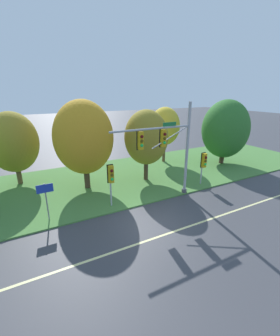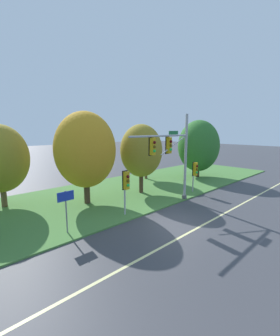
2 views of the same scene
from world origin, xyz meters
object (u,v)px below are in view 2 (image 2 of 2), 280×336
Objects in this scene: tree_right_far at (198,146)px; tree_mid_verge at (141,151)px; route_sign_post at (66,204)px; tree_behind_signpost at (85,150)px; pedestrian_signal_near_kerb at (126,183)px; pedestrian_signal_further_along at (195,171)px; traffic_signal_mast at (173,152)px; tree_tall_centre at (146,145)px; tree_left_of_mast at (0,159)px.

tree_mid_verge is at bearing -178.07° from tree_right_far.
route_sign_post is 19.52m from tree_right_far.
tree_behind_signpost reaches higher than tree_mid_verge.
pedestrian_signal_near_kerb reaches higher than pedestrian_signal_further_along.
tree_behind_signpost reaches higher than route_sign_post.
traffic_signal_mast is 9.38m from tree_tall_centre.
traffic_signal_mast is 8.97m from route_sign_post.
traffic_signal_mast is 11.34m from tree_right_far.
tree_left_of_mast is at bearing 178.30° from tree_tall_centre.
tree_right_far reaches higher than tree_mid_verge.
tree_right_far is at bearing 1.93° from tree_mid_verge.
traffic_signal_mast is at bearing -171.85° from pedestrian_signal_further_along.
pedestrian_signal_further_along is 0.41× the size of tree_right_far.
tree_left_of_mast reaches higher than pedestrian_signal_further_along.
tree_tall_centre is 0.88× the size of tree_right_far.
tree_mid_verge reaches higher than route_sign_post.
tree_right_far is (19.08, 3.48, 2.16)m from route_sign_post.
tree_mid_verge is 1.03× the size of tree_tall_centre.
pedestrian_signal_near_kerb is at bearing -53.84° from tree_left_of_mast.
pedestrian_signal_near_kerb is at bearing -165.83° from tree_right_far.
tree_left_of_mast is 0.87× the size of tree_behind_signpost.
pedestrian_signal_further_along is at bearing 0.26° from pedestrian_signal_near_kerb.
tree_left_of_mast is 15.08m from tree_tall_centre.
route_sign_post is 0.39× the size of tree_mid_verge.
route_sign_post is (-8.60, 0.82, -2.42)m from traffic_signal_mast.
pedestrian_signal_further_along is 7.68m from tree_tall_centre.
tree_behind_signpost is 5.39m from tree_mid_verge.
route_sign_post is at bearing -160.61° from tree_mid_verge.
tree_right_far reaches higher than tree_left_of_mast.
tree_mid_verge is (4.69, 3.41, 1.68)m from pedestrian_signal_near_kerb.
tree_mid_verge is (5.32, -0.78, -0.36)m from tree_behind_signpost.
tree_left_of_mast is 6.31m from tree_behind_signpost.
pedestrian_signal_near_kerb is 15.40m from tree_right_far.
traffic_signal_mast is 3.98m from tree_mid_verge.
traffic_signal_mast reaches higher than tree_left_of_mast.
tree_left_of_mast is 11.34m from tree_mid_verge.
route_sign_post is at bearing -78.82° from tree_left_of_mast.
tree_right_far is (20.58, -4.10, 0.14)m from tree_left_of_mast.
tree_behind_signpost is (5.11, -3.67, 0.57)m from tree_left_of_mast.
traffic_signal_mast reaches higher than tree_tall_centre.
traffic_signal_mast reaches higher than tree_mid_verge.
tree_right_far reaches higher than tree_tall_centre.
traffic_signal_mast is 4.77m from pedestrian_signal_near_kerb.
route_sign_post is at bearing -169.65° from tree_right_far.
traffic_signal_mast is 4.66m from pedestrian_signal_further_along.
pedestrian_signal_near_kerb is 0.50× the size of tree_tall_centre.
tree_tall_centre is at bearing 58.02° from traffic_signal_mast.
route_sign_post is at bearing 178.98° from pedestrian_signal_further_along.
tree_right_far is (5.52, -3.65, -0.21)m from tree_tall_centre.
traffic_signal_mast is 1.01× the size of tree_right_far.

